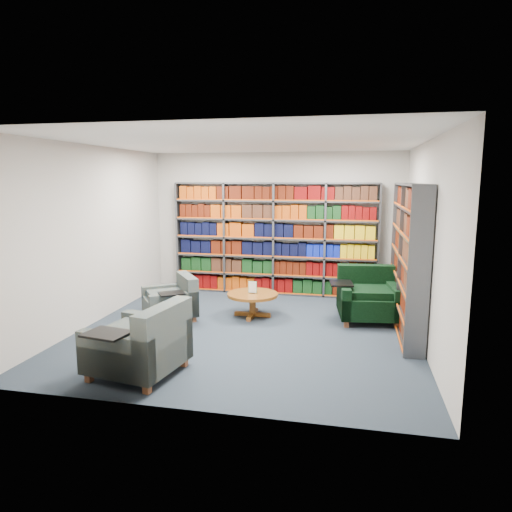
% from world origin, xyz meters
% --- Properties ---
extents(room_shell, '(5.02, 5.02, 2.82)m').
position_xyz_m(room_shell, '(0.00, 0.00, 1.40)').
color(room_shell, '#1D2231').
rests_on(room_shell, ground).
extents(bookshelf_back, '(4.00, 0.28, 2.20)m').
position_xyz_m(bookshelf_back, '(0.00, 2.34, 1.10)').
color(bookshelf_back, '#47494F').
rests_on(bookshelf_back, ground).
extents(bookshelf_right, '(0.28, 2.50, 2.20)m').
position_xyz_m(bookshelf_right, '(2.34, 0.60, 1.10)').
color(bookshelf_right, '#47494F').
rests_on(bookshelf_right, ground).
extents(chair_teal_left, '(1.09, 1.10, 0.71)m').
position_xyz_m(chair_teal_left, '(-1.33, 0.35, 0.29)').
color(chair_teal_left, '#09203B').
rests_on(chair_teal_left, ground).
extents(chair_green_right, '(1.16, 1.04, 0.85)m').
position_xyz_m(chair_green_right, '(1.79, 0.98, 0.34)').
color(chair_green_right, black).
rests_on(chair_green_right, ground).
extents(chair_teal_front, '(1.09, 1.20, 0.86)m').
position_xyz_m(chair_teal_front, '(-0.82, -1.82, 0.35)').
color(chair_teal_front, '#09203B').
rests_on(chair_teal_front, ground).
extents(coffee_table, '(0.85, 0.85, 0.60)m').
position_xyz_m(coffee_table, '(-0.08, 0.71, 0.32)').
color(coffee_table, brown).
rests_on(coffee_table, ground).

